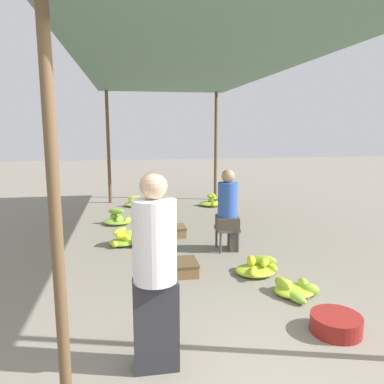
% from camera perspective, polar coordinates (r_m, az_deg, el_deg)
% --- Properties ---
extents(canopy_post_front_left, '(0.08, 0.08, 2.75)m').
position_cam_1_polar(canopy_post_front_left, '(2.52, -20.18, -2.18)').
color(canopy_post_front_left, brown).
rests_on(canopy_post_front_left, ground).
extents(canopy_post_back_left, '(0.08, 0.08, 2.75)m').
position_cam_1_polar(canopy_post_back_left, '(9.46, -12.62, 6.58)').
color(canopy_post_back_left, brown).
rests_on(canopy_post_back_left, ground).
extents(canopy_post_back_right, '(0.08, 0.08, 2.75)m').
position_cam_1_polar(canopy_post_back_right, '(9.71, 3.64, 6.87)').
color(canopy_post_back_right, brown).
rests_on(canopy_post_back_right, ground).
extents(canopy_tarp, '(3.10, 7.41, 0.04)m').
position_cam_1_polar(canopy_tarp, '(6.06, -1.27, 18.33)').
color(canopy_tarp, '#567A60').
rests_on(canopy_tarp, canopy_post_front_left).
extents(vendor_foreground, '(0.35, 0.33, 1.56)m').
position_cam_1_polar(vendor_foreground, '(2.89, -5.66, -11.76)').
color(vendor_foreground, '#2D2D33').
rests_on(vendor_foreground, ground).
extents(stool, '(0.34, 0.34, 0.35)m').
position_cam_1_polar(stool, '(5.80, 5.37, -6.07)').
color(stool, '#4C4C4C').
rests_on(stool, ground).
extents(vendor_seated, '(0.38, 0.38, 1.25)m').
position_cam_1_polar(vendor_seated, '(5.72, 5.59, -2.63)').
color(vendor_seated, '#4C4238').
rests_on(vendor_seated, ground).
extents(basin_black, '(0.47, 0.47, 0.17)m').
position_cam_1_polar(basin_black, '(3.89, 21.08, -18.23)').
color(basin_black, maroon).
rests_on(basin_black, ground).
extents(banana_pile_left_0, '(0.55, 0.45, 0.31)m').
position_cam_1_polar(banana_pile_left_0, '(7.48, -11.20, -4.14)').
color(banana_pile_left_0, '#84B934').
rests_on(banana_pile_left_0, ground).
extents(banana_pile_left_1, '(0.54, 0.53, 0.26)m').
position_cam_1_polar(banana_pile_left_1, '(9.09, -8.58, -1.60)').
color(banana_pile_left_1, '#CBD528').
rests_on(banana_pile_left_1, ground).
extents(banana_pile_left_2, '(0.48, 0.42, 0.28)m').
position_cam_1_polar(banana_pile_left_2, '(6.14, -10.42, -7.00)').
color(banana_pile_left_2, '#8EBD33').
rests_on(banana_pile_left_2, ground).
extents(banana_pile_right_0, '(0.57, 0.51, 0.22)m').
position_cam_1_polar(banana_pile_right_0, '(5.00, 10.01, -11.25)').
color(banana_pile_right_0, yellow).
rests_on(banana_pile_right_0, ground).
extents(banana_pile_right_1, '(0.50, 0.58, 0.18)m').
position_cam_1_polar(banana_pile_right_1, '(4.52, 15.40, -14.10)').
color(banana_pile_right_1, '#8FBD33').
rests_on(banana_pile_right_1, ground).
extents(banana_pile_right_2, '(0.57, 0.57, 0.30)m').
position_cam_1_polar(banana_pile_right_2, '(9.03, 3.13, -1.54)').
color(banana_pile_right_2, '#7EB736').
rests_on(banana_pile_right_2, ground).
extents(crate_near, '(0.43, 0.43, 0.17)m').
position_cam_1_polar(crate_near, '(6.57, -2.90, -5.95)').
color(crate_near, olive).
rests_on(crate_near, ground).
extents(crate_mid, '(0.44, 0.44, 0.17)m').
position_cam_1_polar(crate_mid, '(4.92, -1.80, -11.43)').
color(crate_mid, brown).
rests_on(crate_mid, ground).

